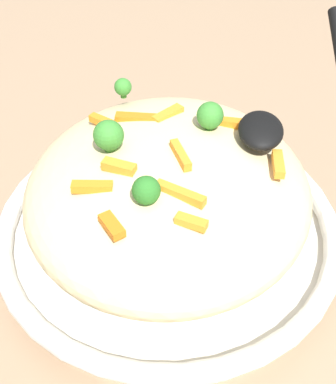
{
  "coord_description": "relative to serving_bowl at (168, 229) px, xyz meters",
  "views": [
    {
      "loc": [
        -0.34,
        -0.04,
        0.38
      ],
      "look_at": [
        0.0,
        0.0,
        0.07
      ],
      "focal_mm": 46.94,
      "sensor_mm": 36.0,
      "label": 1
    }
  ],
  "objects": [
    {
      "name": "ground_plane",
      "position": [
        0.0,
        0.0,
        -0.02
      ],
      "size": [
        2.4,
        2.4,
        0.0
      ],
      "primitive_type": "plane",
      "color": "#9E7F60"
    },
    {
      "name": "carrot_piece_5",
      "position": [
        -0.03,
        0.04,
        0.1
      ],
      "size": [
        0.02,
        0.03,
        0.01
      ],
      "primitive_type": "cube",
      "rotation": [
        0.0,
        0.0,
        4.47
      ],
      "color": "orange",
      "rests_on": "pasta_mound"
    },
    {
      "name": "serving_spoon",
      "position": [
        0.04,
        -0.1,
        0.12
      ],
      "size": [
        0.14,
        0.11,
        0.09
      ],
      "color": "black",
      "rests_on": "pasta_mound"
    },
    {
      "name": "broccoli_floret_2",
      "position": [
        -0.06,
        0.01,
        0.1
      ],
      "size": [
        0.02,
        0.02,
        0.03
      ],
      "color": "#296820",
      "rests_on": "pasta_mound"
    },
    {
      "name": "serving_bowl",
      "position": [
        0.0,
        0.0,
        0.0
      ],
      "size": [
        0.33,
        0.33,
        0.04
      ],
      "color": "white",
      "rests_on": "ground_plane"
    },
    {
      "name": "broccoli_floret_3",
      "position": [
        -0.0,
        0.05,
        0.11
      ],
      "size": [
        0.03,
        0.03,
        0.03
      ],
      "color": "#377928",
      "rests_on": "pasta_mound"
    },
    {
      "name": "carrot_piece_2",
      "position": [
        0.06,
        0.01,
        0.09
      ],
      "size": [
        0.03,
        0.03,
        0.01
      ],
      "primitive_type": "cube",
      "rotation": [
        0.0,
        0.0,
        2.47
      ],
      "color": "orange",
      "rests_on": "pasta_mound"
    },
    {
      "name": "pasta_mound",
      "position": [
        0.0,
        0.0,
        0.05
      ],
      "size": [
        0.28,
        0.26,
        0.09
      ],
      "primitive_type": "ellipsoid",
      "color": "beige",
      "rests_on": "serving_bowl"
    },
    {
      "name": "carrot_piece_4",
      "position": [
        -0.09,
        0.03,
        0.09
      ],
      "size": [
        0.03,
        0.02,
        0.01
      ],
      "primitive_type": "cube",
      "rotation": [
        0.0,
        0.0,
        3.83
      ],
      "color": "orange",
      "rests_on": "pasta_mound"
    },
    {
      "name": "carrot_piece_0",
      "position": [
        -0.08,
        -0.03,
        0.09
      ],
      "size": [
        0.02,
        0.03,
        0.01
      ],
      "primitive_type": "cube",
      "rotation": [
        0.0,
        0.0,
        1.28
      ],
      "color": "orange",
      "rests_on": "pasta_mound"
    },
    {
      "name": "carrot_piece_7",
      "position": [
        -0.05,
        0.05,
        0.09
      ],
      "size": [
        0.01,
        0.03,
        0.01
      ],
      "primitive_type": "cube",
      "rotation": [
        0.0,
        0.0,
        1.69
      ],
      "color": "orange",
      "rests_on": "pasta_mound"
    },
    {
      "name": "broccoli_floret_1",
      "position": [
        0.04,
        -0.03,
        0.11
      ],
      "size": [
        0.02,
        0.02,
        0.03
      ],
      "color": "#377928",
      "rests_on": "pasta_mound"
    },
    {
      "name": "carrot_piece_6",
      "position": [
        -0.05,
        -0.02,
        0.1
      ],
      "size": [
        0.02,
        0.04,
        0.01
      ],
      "primitive_type": "cube",
      "rotation": [
        0.0,
        0.0,
        1.17
      ],
      "color": "orange",
      "rests_on": "pasta_mound"
    },
    {
      "name": "carrot_piece_9",
      "position": [
        0.05,
        -0.06,
        0.09
      ],
      "size": [
        0.01,
        0.04,
        0.01
      ],
      "primitive_type": "cube",
      "rotation": [
        0.0,
        0.0,
        1.52
      ],
      "color": "orange",
      "rests_on": "pasta_mound"
    },
    {
      "name": "carrot_piece_1",
      "position": [
        0.05,
        0.04,
        0.09
      ],
      "size": [
        0.01,
        0.04,
        0.01
      ],
      "primitive_type": "cube",
      "rotation": [
        0.0,
        0.0,
        1.6
      ],
      "color": "orange",
      "rests_on": "pasta_mound"
    },
    {
      "name": "carrot_piece_10",
      "position": [
        0.04,
        0.07,
        0.09
      ],
      "size": [
        0.02,
        0.03,
        0.01
      ],
      "primitive_type": "cube",
      "rotation": [
        0.0,
        0.0,
        1.11
      ],
      "color": "orange",
      "rests_on": "pasta_mound"
    },
    {
      "name": "carrot_piece_3",
      "position": [
        0.0,
        -0.09,
        0.09
      ],
      "size": [
        0.03,
        0.01,
        0.01
      ],
      "primitive_type": "cube",
      "rotation": [
        0.0,
        0.0,
        3.2
      ],
      "color": "orange",
      "rests_on": "pasta_mound"
    },
    {
      "name": "broccoli_floret_0",
      "position": [
        0.09,
        0.06,
        0.1
      ],
      "size": [
        0.02,
        0.02,
        0.02
      ],
      "color": "#377928",
      "rests_on": "pasta_mound"
    },
    {
      "name": "carrot_piece_8",
      "position": [
        -0.01,
        -0.01,
        0.1
      ],
      "size": [
        0.04,
        0.02,
        0.01
      ],
      "primitive_type": "cube",
      "rotation": [
        0.0,
        0.0,
        3.59
      ],
      "color": "orange",
      "rests_on": "pasta_mound"
    }
  ]
}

